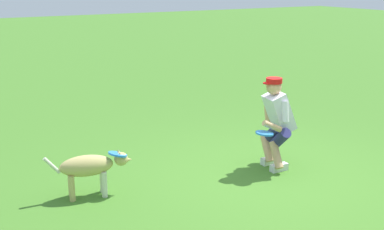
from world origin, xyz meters
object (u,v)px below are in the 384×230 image
dog (91,167)px  frisbee_flying (118,154)px  person (276,120)px  frisbee_held (264,133)px

dog → frisbee_flying: 0.36m
person → dog: bearing=2.6°
dog → frisbee_flying: size_ratio=4.49×
frisbee_flying → frisbee_held: size_ratio=0.97×
dog → person: bearing=4.0°
frisbee_flying → person: bearing=172.0°
person → dog: 2.60m
frisbee_flying → dog: bearing=-12.7°
frisbee_held → dog: bearing=-14.3°
dog → frisbee_held: frisbee_held is taller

